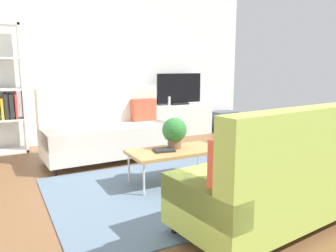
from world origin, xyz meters
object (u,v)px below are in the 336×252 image
storage_trunk (224,121)px  table_book_0 (164,150)px  couch_beige (107,131)px  tv (179,89)px  tv_console (178,120)px  potted_plant (174,131)px  vase_1 (160,101)px  coffee_table (174,152)px  vase_0 (152,101)px  bottle_0 (169,101)px  couch_green (280,179)px

storage_trunk → table_book_0: (-2.75, -2.48, 0.21)m
couch_beige → tv: (1.90, 1.14, 0.51)m
tv_console → potted_plant: (-1.46, -2.50, 0.31)m
couch_beige → vase_1: bearing=-143.8°
storage_trunk → table_book_0: size_ratio=2.17×
storage_trunk → potted_plant: 3.54m
couch_beige → table_book_0: 1.45m
coffee_table → tv_console: (1.51, 2.58, -0.07)m
vase_1 → table_book_0: bearing=-115.3°
tv_console → tv: size_ratio=1.40×
tv_console → vase_0: bearing=175.1°
couch_beige → bottle_0: bearing=-148.7°
tv_console → vase_0: vase_0 is taller
couch_green → table_book_0: bearing=100.2°
vase_0 → storage_trunk: bearing=-5.1°
couch_green → vase_1: (0.81, 4.05, 0.28)m
coffee_table → vase_0: (0.93, 2.63, 0.34)m
couch_green → vase_1: couch_green is taller
storage_trunk → tv_console: bearing=174.8°
tv_console → bottle_0: bottle_0 is taller
couch_beige → couch_green: size_ratio=0.98×
bottle_0 → vase_1: bearing=150.6°
couch_green → vase_1: bearing=71.9°
storage_trunk → couch_green: bearing=-120.7°
vase_1 → bottle_0: 0.18m
couch_green → storage_trunk: couch_green is taller
tv_console → table_book_0: bearing=-122.5°
potted_plant → vase_0: (0.88, 2.55, 0.10)m
potted_plant → vase_0: 2.70m
tv_console → couch_beige: bearing=-148.6°
couch_beige → table_book_0: (0.25, -1.42, -0.01)m
tv → bottle_0: bearing=-175.3°
table_book_0 → couch_beige: bearing=100.0°
tv → table_book_0: tv is taller
storage_trunk → vase_0: 1.76m
couch_green → tv_console: 4.18m
tv → potted_plant: (-1.46, -2.48, -0.32)m
tv → vase_0: 0.62m
couch_beige → tv: size_ratio=1.94×
couch_green → coffee_table: 1.45m
storage_trunk → bottle_0: bottle_0 is taller
vase_1 → couch_beige: bearing=-141.1°
potted_plant → vase_1: bearing=67.5°
vase_1 → potted_plant: bearing=-112.5°
couch_green → table_book_0: couch_green is taller
couch_green → tv: tv is taller
table_book_0 → vase_0: vase_0 is taller
tv_console → storage_trunk: 1.11m
tv_console → bottle_0: (-0.24, -0.04, 0.41)m
storage_trunk → potted_plant: size_ratio=1.36×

